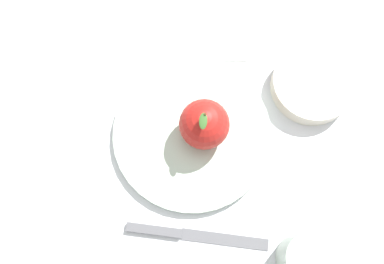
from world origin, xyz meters
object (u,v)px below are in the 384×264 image
(cup, at_px, (306,259))
(linen_napkin, at_px, (205,25))
(side_bowl, at_px, (313,83))
(apple, at_px, (205,125))
(knife, at_px, (184,234))
(dinner_plate, at_px, (192,134))

(cup, distance_m, linen_napkin, 0.43)
(side_bowl, xyz_separation_m, cup, (0.28, 0.05, 0.02))
(apple, distance_m, knife, 0.17)
(apple, relative_size, cup, 1.16)
(linen_napkin, bearing_deg, cup, 36.83)
(side_bowl, height_order, knife, side_bowl)
(side_bowl, relative_size, knife, 0.61)
(cup, xyz_separation_m, knife, (0.02, -0.18, -0.04))
(cup, height_order, knife, cup)
(knife, height_order, linen_napkin, knife)
(side_bowl, distance_m, linen_napkin, 0.21)
(linen_napkin, bearing_deg, knife, 11.40)
(apple, relative_size, linen_napkin, 0.64)
(dinner_plate, relative_size, cup, 3.22)
(side_bowl, height_order, linen_napkin, side_bowl)
(apple, distance_m, side_bowl, 0.20)
(apple, bearing_deg, cup, 53.30)
(cup, bearing_deg, knife, -84.42)
(dinner_plate, bearing_deg, knife, 12.58)
(dinner_plate, bearing_deg, apple, 114.53)
(apple, distance_m, linen_napkin, 0.21)
(cup, height_order, linen_napkin, cup)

